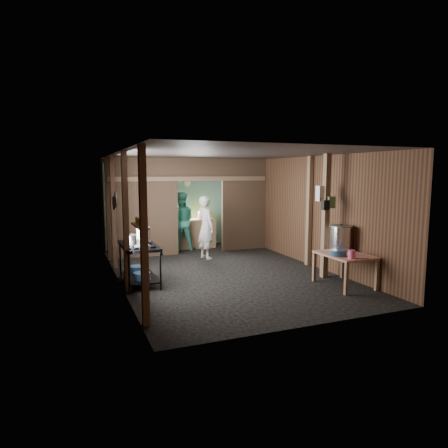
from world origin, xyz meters
name	(u,v)px	position (x,y,z in m)	size (l,w,h in m)	color
floor	(221,271)	(0.00, 0.00, 0.00)	(4.50, 7.00, 0.00)	black
ceiling	(221,155)	(0.00, 0.00, 2.60)	(4.50, 7.00, 0.00)	#302B27
wall_back	(179,203)	(0.00, 3.50, 1.30)	(4.50, 0.00, 2.60)	brown
wall_front	(311,238)	(0.00, -3.50, 1.30)	(4.50, 0.00, 2.60)	brown
wall_left	(117,218)	(-2.25, 0.00, 1.30)	(0.00, 7.00, 2.60)	brown
wall_right	(307,210)	(2.25, 0.00, 1.30)	(0.00, 7.00, 2.60)	brown
partition_left	(143,208)	(-1.32, 2.20, 1.30)	(1.85, 0.10, 2.60)	#422F1E
partition_right	(244,205)	(1.57, 2.20, 1.30)	(1.35, 0.10, 2.60)	#422F1E
partition_header	(200,169)	(0.25, 2.20, 2.30)	(1.30, 0.10, 0.60)	#422F1E
turquoise_panel	(179,205)	(0.00, 3.44, 1.25)	(4.40, 0.06, 2.50)	#61A9A3
back_counter	(194,233)	(0.30, 2.95, 0.42)	(1.20, 0.50, 0.85)	#876851
wall_clock	(188,183)	(0.25, 3.40, 1.90)	(0.20, 0.20, 0.03)	white
post_left_a	(144,237)	(-2.18, -2.60, 1.30)	(0.10, 0.12, 2.60)	#876851
post_left_b	(126,223)	(-2.18, -0.80, 1.30)	(0.10, 0.12, 2.60)	#876851
post_left_c	(113,213)	(-2.18, 1.20, 1.30)	(0.10, 0.12, 2.60)	#876851
post_right	(309,211)	(2.18, -0.20, 1.30)	(0.10, 0.12, 2.60)	#876851
post_free	(326,217)	(1.85, -1.30, 1.30)	(0.12, 0.12, 2.60)	#876851
cross_beam	(192,179)	(0.00, 2.15, 2.05)	(4.40, 0.12, 0.12)	#876851
pan_lid_big	(116,200)	(-2.21, 0.40, 1.65)	(0.34, 0.34, 0.03)	slate
pan_lid_small	(114,203)	(-2.21, 0.80, 1.55)	(0.30, 0.30, 0.03)	black
wall_shelf	(140,226)	(-2.15, -2.10, 1.40)	(0.14, 0.80, 0.03)	#876851
jar_white	(143,224)	(-2.15, -2.35, 1.47)	(0.07, 0.07, 0.10)	white
jar_yellow	(140,222)	(-2.15, -2.10, 1.47)	(0.08, 0.08, 0.10)	orange
jar_green	(137,220)	(-2.15, -1.88, 1.47)	(0.06, 0.06, 0.10)	#518D4A
bag_white	(322,193)	(1.80, -1.22, 1.78)	(0.22, 0.15, 0.32)	white
bag_green	(331,202)	(1.92, -1.36, 1.60)	(0.16, 0.12, 0.24)	#518D4A
bag_black	(325,205)	(1.78, -1.38, 1.55)	(0.14, 0.10, 0.20)	black
gas_range	(139,264)	(-1.88, -0.34, 0.40)	(0.69, 1.35, 0.80)	black
prep_table	(344,270)	(1.83, -1.99, 0.32)	(0.78, 1.08, 0.64)	tan
stove_pot_large	(144,234)	(-1.71, 0.05, 0.93)	(0.30, 0.30, 0.31)	silver
stove_pot_med	(130,240)	(-2.05, -0.36, 0.89)	(0.27, 0.27, 0.23)	silver
frying_pan	(142,246)	(-1.88, -0.70, 0.82)	(0.29, 0.51, 0.07)	slate
blue_tub_front	(142,276)	(-1.88, -0.61, 0.22)	(0.33, 0.33, 0.14)	navy
blue_tub_back	(137,269)	(-1.88, 0.00, 0.22)	(0.32, 0.32, 0.13)	navy
stock_pot	(341,238)	(2.00, -1.63, 0.88)	(0.46, 0.46, 0.53)	silver
wash_basin	(338,253)	(1.60, -2.08, 0.69)	(0.29, 0.29, 0.11)	navy
pink_bucket	(352,254)	(1.67, -2.38, 0.72)	(0.13, 0.13, 0.16)	#EE578A
knife	(361,258)	(1.81, -2.45, 0.64)	(0.30, 0.04, 0.01)	silver
yellow_tub	(204,215)	(0.63, 2.95, 0.96)	(0.38, 0.38, 0.21)	orange
cook	(206,227)	(0.13, 1.39, 0.81)	(0.59, 0.39, 1.63)	beige
worker_back	(181,221)	(-0.18, 2.67, 0.84)	(0.81, 0.63, 1.68)	teal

